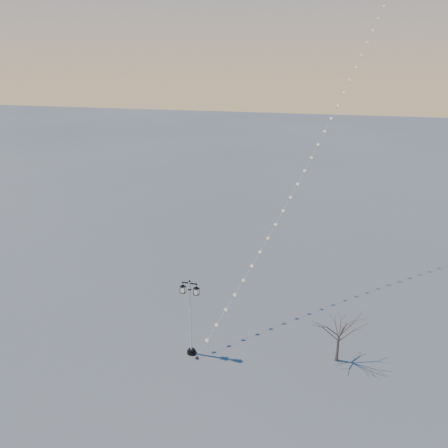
% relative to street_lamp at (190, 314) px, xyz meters
% --- Properties ---
extents(ground, '(300.00, 300.00, 0.00)m').
position_rel_street_lamp_xyz_m(ground, '(0.93, -0.50, -3.11)').
color(ground, '#525354').
rests_on(ground, ground).
extents(street_lamp, '(1.43, 0.62, 5.62)m').
position_rel_street_lamp_xyz_m(street_lamp, '(0.00, 0.00, 0.00)').
color(street_lamp, black).
rests_on(street_lamp, ground).
extents(bare_tree, '(2.18, 2.18, 3.62)m').
position_rel_street_lamp_xyz_m(bare_tree, '(9.69, 1.79, -0.60)').
color(bare_tree, brown).
rests_on(bare_tree, ground).
extents(kite_train, '(13.84, 31.65, 30.82)m').
position_rel_street_lamp_xyz_m(kite_train, '(7.17, 15.04, 12.18)').
color(kite_train, black).
rests_on(kite_train, ground).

